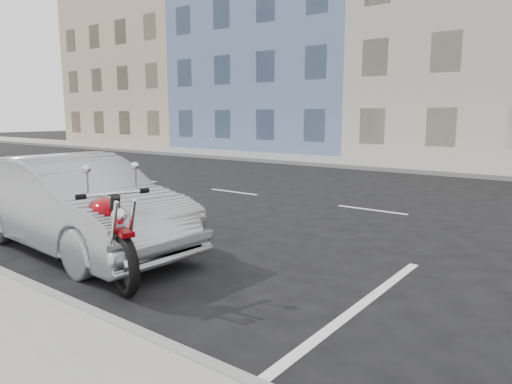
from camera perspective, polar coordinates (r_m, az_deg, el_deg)
ground at (r=9.81m, az=25.10°, el=-3.50°), size 120.00×120.00×0.00m
sidewalk_far at (r=19.48m, az=16.31°, el=3.27°), size 80.00×3.40×0.15m
curb_far at (r=17.91m, az=14.34°, el=2.86°), size 80.00×0.12×0.16m
bldg_far_west at (r=38.17m, az=-10.34°, el=15.25°), size 12.00×12.00×12.00m
bldg_blue at (r=30.56m, az=5.77°, el=17.79°), size 12.00×12.00×13.00m
motorcycle at (r=5.38m, az=-16.08°, el=-7.19°), size 2.29×1.02×1.18m
sedan_silver at (r=7.52m, az=-21.48°, el=-1.32°), size 4.48×1.77×1.45m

